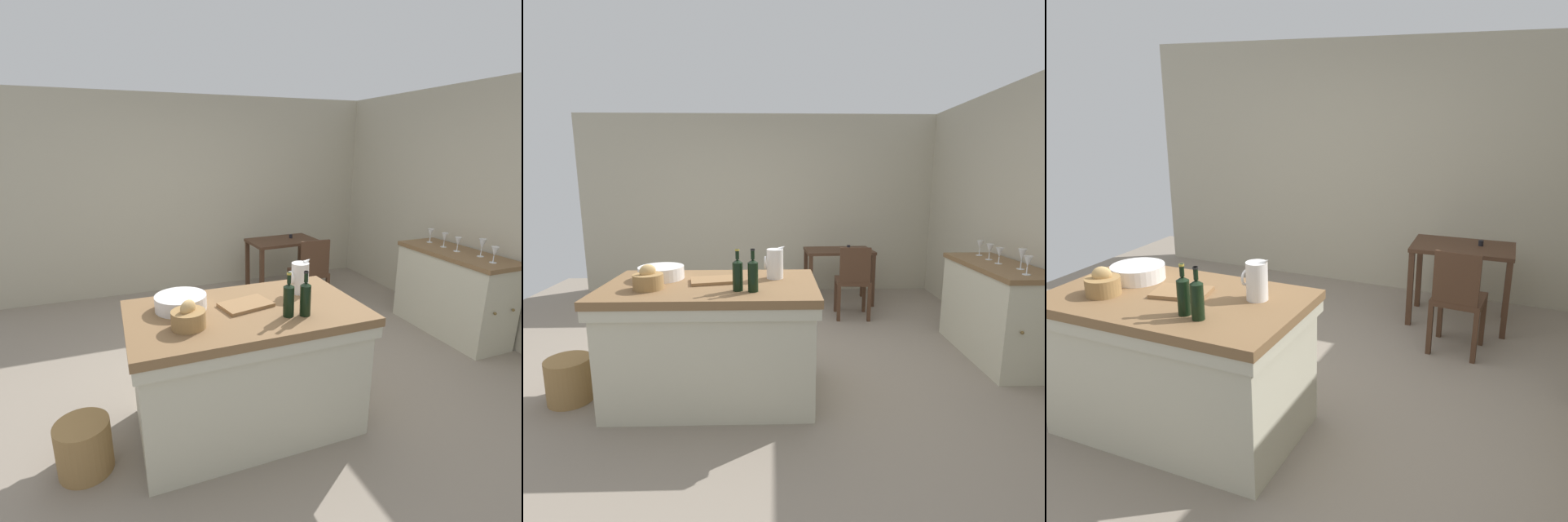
{
  "view_description": "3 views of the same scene",
  "coord_description": "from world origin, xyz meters",
  "views": [
    {
      "loc": [
        -1.1,
        -2.93,
        1.96
      ],
      "look_at": [
        0.15,
        0.33,
        0.96
      ],
      "focal_mm": 27.66,
      "sensor_mm": 36.0,
      "label": 1
    },
    {
      "loc": [
        0.17,
        -3.45,
        1.64
      ],
      "look_at": [
        0.27,
        0.21,
        0.92
      ],
      "focal_mm": 27.51,
      "sensor_mm": 36.0,
      "label": 2
    },
    {
      "loc": [
        1.66,
        -3.03,
        2.08
      ],
      "look_at": [
        0.14,
        0.44,
        0.89
      ],
      "focal_mm": 37.42,
      "sensor_mm": 36.0,
      "label": 3
    }
  ],
  "objects": [
    {
      "name": "wine_bottle_dark",
      "position": [
        0.03,
        -0.78,
        1.02
      ],
      "size": [
        0.07,
        0.07,
        0.3
      ],
      "color": "black",
      "rests_on": "island_table"
    },
    {
      "name": "wicker_hamper",
      "position": [
        -1.38,
        -0.61,
        0.17
      ],
      "size": [
        0.33,
        0.33,
        0.34
      ],
      "primitive_type": "cylinder",
      "color": "olive",
      "rests_on": "ground"
    },
    {
      "name": "wall_back",
      "position": [
        0.0,
        2.6,
        1.3
      ],
      "size": [
        5.32,
        0.12,
        2.6
      ],
      "primitive_type": "cube",
      "color": "#B2AA93",
      "rests_on": "ground"
    },
    {
      "name": "island_table",
      "position": [
        -0.29,
        -0.54,
        0.48
      ],
      "size": [
        1.58,
        0.93,
        0.9
      ],
      "color": "brown",
      "rests_on": "ground"
    },
    {
      "name": "pitcher",
      "position": [
        0.18,
        -0.39,
        1.02
      ],
      "size": [
        0.17,
        0.13,
        0.27
      ],
      "color": "white",
      "rests_on": "island_table"
    },
    {
      "name": "cutting_board",
      "position": [
        -0.28,
        -0.5,
        0.91
      ],
      "size": [
        0.38,
        0.29,
        0.02
      ],
      "primitive_type": "cube",
      "rotation": [
        0.0,
        0.0,
        0.22
      ],
      "color": "olive",
      "rests_on": "island_table"
    },
    {
      "name": "ground_plane",
      "position": [
        0.0,
        0.0,
        0.0
      ],
      "size": [
        6.76,
        6.76,
        0.0
      ],
      "primitive_type": "plane",
      "color": "gray"
    },
    {
      "name": "writing_desk",
      "position": [
        1.06,
        1.88,
        0.62
      ],
      "size": [
        0.93,
        0.6,
        0.79
      ],
      "color": "#472D1E",
      "rests_on": "ground"
    },
    {
      "name": "wooden_chair",
      "position": [
        1.14,
        1.21,
        0.48
      ],
      "size": [
        0.42,
        0.42,
        0.89
      ],
      "color": "#472D1E",
      "rests_on": "ground"
    },
    {
      "name": "bread_basket",
      "position": [
        -0.71,
        -0.69,
        0.96
      ],
      "size": [
        0.21,
        0.21,
        0.18
      ],
      "color": "olive",
      "rests_on": "island_table"
    },
    {
      "name": "wine_bottle_amber",
      "position": [
        -0.07,
        -0.75,
        1.02
      ],
      "size": [
        0.07,
        0.07,
        0.29
      ],
      "color": "black",
      "rests_on": "island_table"
    },
    {
      "name": "wash_bowl",
      "position": [
        -0.7,
        -0.39,
        0.95
      ],
      "size": [
        0.35,
        0.35,
        0.1
      ],
      "primitive_type": "cylinder",
      "color": "white",
      "rests_on": "island_table"
    }
  ]
}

